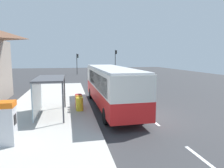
{
  "coord_description": "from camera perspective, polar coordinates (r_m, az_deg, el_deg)",
  "views": [
    {
      "loc": [
        -4.82,
        -12.77,
        4.07
      ],
      "look_at": [
        -1.0,
        5.57,
        1.5
      ],
      "focal_mm": 32.64,
      "sensor_mm": 36.0,
      "label": 1
    }
  ],
  "objects": [
    {
      "name": "traffic_light_near_side",
      "position": [
        46.54,
        1.04,
        7.23
      ],
      "size": [
        0.49,
        0.28,
        5.46
      ],
      "color": "#2D2D2D",
      "rests_on": "ground"
    },
    {
      "name": "recycling_bin_red",
      "position": [
        16.2,
        -9.33,
        -4.46
      ],
      "size": [
        0.52,
        0.52,
        0.95
      ],
      "primitive_type": "cylinder",
      "color": "red",
      "rests_on": "sidewalk_platform"
    },
    {
      "name": "lane_stripe_seg_0",
      "position": [
        9.39,
        23.76,
        -18.54
      ],
      "size": [
        0.16,
        2.2,
        0.01
      ],
      "primitive_type": "cube",
      "color": "silver",
      "rests_on": "ground"
    },
    {
      "name": "sidewalk_platform",
      "position": [
        15.38,
        -17.4,
        -7.56
      ],
      "size": [
        6.2,
        30.0,
        0.18
      ],
      "primitive_type": "cube",
      "color": "beige",
      "rests_on": "ground"
    },
    {
      "name": "ground_plane",
      "position": [
        27.51,
        -1.55,
        -0.74
      ],
      "size": [
        56.0,
        92.0,
        0.04
      ],
      "primitive_type": "cube",
      "color": "#38383A"
    },
    {
      "name": "lane_stripe_seg_5",
      "position": [
        32.43,
        -2.69,
        0.6
      ],
      "size": [
        0.16,
        2.2,
        0.01
      ],
      "primitive_type": "cube",
      "color": "silver",
      "rests_on": "ground"
    },
    {
      "name": "lane_stripe_seg_6",
      "position": [
        37.34,
        -3.9,
        1.55
      ],
      "size": [
        0.16,
        2.2,
        0.01
      ],
      "primitive_type": "cube",
      "color": "silver",
      "rests_on": "ground"
    },
    {
      "name": "recycling_bin_orange",
      "position": [
        15.52,
        -9.22,
        -5.0
      ],
      "size": [
        0.52,
        0.52,
        0.95
      ],
      "primitive_type": "cylinder",
      "color": "orange",
      "rests_on": "sidewalk_platform"
    },
    {
      "name": "lane_stripe_seg_1",
      "position": [
        13.45,
        11.17,
        -9.93
      ],
      "size": [
        0.16,
        2.2,
        0.01
      ],
      "primitive_type": "cube",
      "color": "silver",
      "rests_on": "ground"
    },
    {
      "name": "white_van",
      "position": [
        39.1,
        -1.41,
        3.81
      ],
      "size": [
        2.15,
        5.25,
        2.3
      ],
      "color": "black",
      "rests_on": "ground"
    },
    {
      "name": "lane_stripe_seg_3",
      "position": [
        22.72,
        1.32,
        -2.49
      ],
      "size": [
        0.16,
        2.2,
        0.01
      ],
      "primitive_type": "cube",
      "color": "silver",
      "rests_on": "ground"
    },
    {
      "name": "sedan_far",
      "position": [
        52.9,
        -4.03,
        4.24
      ],
      "size": [
        1.87,
        4.41,
        1.52
      ],
      "color": "#A51919",
      "rests_on": "ground"
    },
    {
      "name": "recycling_bin_yellow",
      "position": [
        14.84,
        -9.09,
        -5.6
      ],
      "size": [
        0.52,
        0.52,
        0.95
      ],
      "primitive_type": "cylinder",
      "color": "yellow",
      "rests_on": "sidewalk_platform"
    },
    {
      "name": "traffic_light_far_side",
      "position": [
        46.22,
        -9.7,
        6.5
      ],
      "size": [
        0.49,
        0.28,
        4.63
      ],
      "color": "#2D2D2D",
      "rests_on": "ground"
    },
    {
      "name": "lane_stripe_seg_2",
      "position": [
        17.99,
        4.95,
        -5.28
      ],
      "size": [
        0.16,
        2.2,
        0.01
      ],
      "primitive_type": "cube",
      "color": "silver",
      "rests_on": "ground"
    },
    {
      "name": "bus",
      "position": [
        15.83,
        -0.32,
        -0.28
      ],
      "size": [
        2.66,
        11.04,
        3.21
      ],
      "color": "red",
      "rests_on": "ground"
    },
    {
      "name": "bus_shelter",
      "position": [
        13.99,
        -18.18,
        -0.69
      ],
      "size": [
        1.8,
        4.0,
        2.5
      ],
      "color": "#4C4C51",
      "rests_on": "sidewalk_platform"
    },
    {
      "name": "sedan_near",
      "position": [
        46.57,
        -2.96,
        3.77
      ],
      "size": [
        2.0,
        4.48,
        1.52
      ],
      "color": "navy",
      "rests_on": "ground"
    },
    {
      "name": "ticket_machine",
      "position": [
        10.19,
        -27.16,
        -9.61
      ],
      "size": [
        0.66,
        0.76,
        1.94
      ],
      "color": "silver",
      "rests_on": "sidewalk_platform"
    },
    {
      "name": "lane_stripe_seg_7",
      "position": [
        42.27,
        -4.84,
        2.27
      ],
      "size": [
        0.16,
        2.2,
        0.01
      ],
      "primitive_type": "cube",
      "color": "silver",
      "rests_on": "ground"
    },
    {
      "name": "lane_stripe_seg_4",
      "position": [
        27.55,
        -1.04,
        -0.67
      ],
      "size": [
        0.16,
        2.2,
        0.01
      ],
      "primitive_type": "cube",
      "color": "silver",
      "rests_on": "ground"
    }
  ]
}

